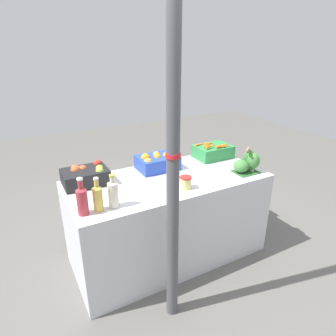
{
  "coord_description": "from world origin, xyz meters",
  "views": [
    {
      "loc": [
        -1.16,
        -2.13,
        1.95
      ],
      "look_at": [
        0.0,
        0.0,
        0.93
      ],
      "focal_mm": 32.0,
      "sensor_mm": 36.0,
      "label": 1
    }
  ],
  "objects_px": {
    "apple_crate": "(86,176)",
    "sparrow_bird": "(248,150)",
    "orange_crate": "(157,162)",
    "broccoli_pile": "(247,163)",
    "support_pole": "(173,172)",
    "juice_bottle_ruby": "(82,200)",
    "juice_bottle_golden": "(98,197)",
    "pickle_jar": "(186,182)",
    "juice_bottle_cloudy": "(113,193)",
    "carrot_crate": "(213,151)"
  },
  "relations": [
    {
      "from": "support_pole",
      "to": "sparrow_bird",
      "type": "distance_m",
      "value": 1.07
    },
    {
      "from": "carrot_crate",
      "to": "juice_bottle_golden",
      "type": "relative_size",
      "value": 1.46
    },
    {
      "from": "apple_crate",
      "to": "juice_bottle_cloudy",
      "type": "height_order",
      "value": "juice_bottle_cloudy"
    },
    {
      "from": "orange_crate",
      "to": "sparrow_bird",
      "type": "relative_size",
      "value": 3.42
    },
    {
      "from": "orange_crate",
      "to": "broccoli_pile",
      "type": "bearing_deg",
      "value": -33.41
    },
    {
      "from": "sparrow_bird",
      "to": "apple_crate",
      "type": "bearing_deg",
      "value": -61.14
    },
    {
      "from": "orange_crate",
      "to": "juice_bottle_cloudy",
      "type": "xyz_separation_m",
      "value": [
        -0.6,
        -0.48,
        0.04
      ]
    },
    {
      "from": "orange_crate",
      "to": "juice_bottle_cloudy",
      "type": "height_order",
      "value": "juice_bottle_cloudy"
    },
    {
      "from": "broccoli_pile",
      "to": "juice_bottle_golden",
      "type": "height_order",
      "value": "juice_bottle_golden"
    },
    {
      "from": "carrot_crate",
      "to": "sparrow_bird",
      "type": "height_order",
      "value": "sparrow_bird"
    },
    {
      "from": "support_pole",
      "to": "orange_crate",
      "type": "bearing_deg",
      "value": 69.71
    },
    {
      "from": "juice_bottle_ruby",
      "to": "juice_bottle_golden",
      "type": "distance_m",
      "value": 0.11
    },
    {
      "from": "juice_bottle_cloudy",
      "to": "orange_crate",
      "type": "bearing_deg",
      "value": 38.73
    },
    {
      "from": "juice_bottle_ruby",
      "to": "sparrow_bird",
      "type": "xyz_separation_m",
      "value": [
        1.5,
        0.0,
        0.11
      ]
    },
    {
      "from": "support_pole",
      "to": "sparrow_bird",
      "type": "height_order",
      "value": "support_pole"
    },
    {
      "from": "orange_crate",
      "to": "carrot_crate",
      "type": "xyz_separation_m",
      "value": [
        0.65,
        -0.0,
        -0.01
      ]
    },
    {
      "from": "support_pole",
      "to": "sparrow_bird",
      "type": "bearing_deg",
      "value": 20.98
    },
    {
      "from": "support_pole",
      "to": "broccoli_pile",
      "type": "distance_m",
      "value": 1.13
    },
    {
      "from": "carrot_crate",
      "to": "juice_bottle_ruby",
      "type": "relative_size",
      "value": 1.34
    },
    {
      "from": "support_pole",
      "to": "broccoli_pile",
      "type": "height_order",
      "value": "support_pole"
    },
    {
      "from": "broccoli_pile",
      "to": "pickle_jar",
      "type": "height_order",
      "value": "broccoli_pile"
    },
    {
      "from": "broccoli_pile",
      "to": "juice_bottle_golden",
      "type": "xyz_separation_m",
      "value": [
        -1.42,
        -0.02,
        0.01
      ]
    },
    {
      "from": "orange_crate",
      "to": "juice_bottle_ruby",
      "type": "height_order",
      "value": "juice_bottle_ruby"
    },
    {
      "from": "orange_crate",
      "to": "broccoli_pile",
      "type": "xyz_separation_m",
      "value": [
        0.7,
        -0.46,
        0.02
      ]
    },
    {
      "from": "juice_bottle_golden",
      "to": "sparrow_bird",
      "type": "distance_m",
      "value": 1.4
    },
    {
      "from": "orange_crate",
      "to": "juice_bottle_golden",
      "type": "distance_m",
      "value": 0.86
    },
    {
      "from": "broccoli_pile",
      "to": "orange_crate",
      "type": "bearing_deg",
      "value": 146.59
    },
    {
      "from": "carrot_crate",
      "to": "pickle_jar",
      "type": "bearing_deg",
      "value": -142.69
    },
    {
      "from": "pickle_jar",
      "to": "sparrow_bird",
      "type": "bearing_deg",
      "value": 0.13
    },
    {
      "from": "orange_crate",
      "to": "juice_bottle_ruby",
      "type": "xyz_separation_m",
      "value": [
        -0.83,
        -0.48,
        0.04
      ]
    },
    {
      "from": "support_pole",
      "to": "sparrow_bird",
      "type": "relative_size",
      "value": 21.66
    },
    {
      "from": "juice_bottle_ruby",
      "to": "juice_bottle_cloudy",
      "type": "xyz_separation_m",
      "value": [
        0.22,
        0.0,
        -0.01
      ]
    },
    {
      "from": "broccoli_pile",
      "to": "pickle_jar",
      "type": "relative_size",
      "value": 2.29
    },
    {
      "from": "juice_bottle_ruby",
      "to": "juice_bottle_cloudy",
      "type": "distance_m",
      "value": 0.23
    },
    {
      "from": "support_pole",
      "to": "juice_bottle_golden",
      "type": "relative_size",
      "value": 9.22
    },
    {
      "from": "broccoli_pile",
      "to": "juice_bottle_ruby",
      "type": "distance_m",
      "value": 1.53
    },
    {
      "from": "juice_bottle_cloudy",
      "to": "juice_bottle_golden",
      "type": "bearing_deg",
      "value": -180.0
    },
    {
      "from": "orange_crate",
      "to": "support_pole",
      "type": "bearing_deg",
      "value": -110.29
    },
    {
      "from": "juice_bottle_ruby",
      "to": "sparrow_bird",
      "type": "height_order",
      "value": "juice_bottle_ruby"
    },
    {
      "from": "apple_crate",
      "to": "sparrow_bird",
      "type": "distance_m",
      "value": 1.45
    },
    {
      "from": "juice_bottle_cloudy",
      "to": "sparrow_bird",
      "type": "xyz_separation_m",
      "value": [
        1.28,
        0.0,
        0.12
      ]
    },
    {
      "from": "orange_crate",
      "to": "juice_bottle_golden",
      "type": "bearing_deg",
      "value": -146.07
    },
    {
      "from": "juice_bottle_golden",
      "to": "sparrow_bird",
      "type": "relative_size",
      "value": 2.35
    },
    {
      "from": "carrot_crate",
      "to": "sparrow_bird",
      "type": "relative_size",
      "value": 3.42
    },
    {
      "from": "broccoli_pile",
      "to": "support_pole",
      "type": "bearing_deg",
      "value": -158.65
    },
    {
      "from": "carrot_crate",
      "to": "juice_bottle_ruby",
      "type": "xyz_separation_m",
      "value": [
        -1.48,
        -0.48,
        0.05
      ]
    },
    {
      "from": "juice_bottle_golden",
      "to": "pickle_jar",
      "type": "relative_size",
      "value": 2.46
    },
    {
      "from": "pickle_jar",
      "to": "sparrow_bird",
      "type": "height_order",
      "value": "sparrow_bird"
    },
    {
      "from": "support_pole",
      "to": "carrot_crate",
      "type": "relative_size",
      "value": 6.32
    },
    {
      "from": "pickle_jar",
      "to": "sparrow_bird",
      "type": "relative_size",
      "value": 0.96
    }
  ]
}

